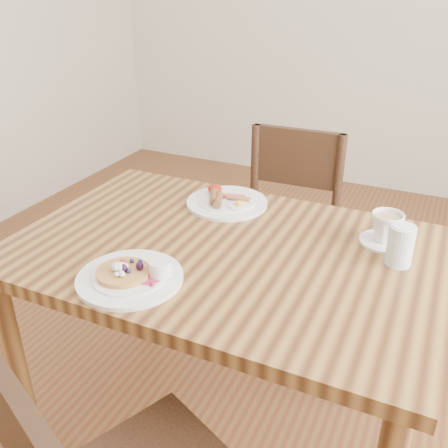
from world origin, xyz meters
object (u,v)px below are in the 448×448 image
object	(u,v)px
dining_table	(224,275)
chair_far	(284,229)
pancake_plate	(132,275)
teacup_saucer	(386,229)
breakfast_plate	(226,201)
water_glass	(400,245)

from	to	relation	value
dining_table	chair_far	bearing A→B (deg)	92.47
dining_table	pancake_plate	distance (m)	0.31
pancake_plate	teacup_saucer	xyz separation A→B (m)	(0.55, 0.47, 0.03)
pancake_plate	dining_table	bearing A→B (deg)	62.10
chair_far	pancake_plate	size ratio (longest dim) A/B	3.26
pancake_plate	teacup_saucer	distance (m)	0.72
breakfast_plate	water_glass	world-z (taller)	water_glass
pancake_plate	breakfast_plate	xyz separation A→B (m)	(0.02, 0.52, -0.00)
breakfast_plate	teacup_saucer	world-z (taller)	teacup_saucer
breakfast_plate	chair_far	bearing A→B (deg)	77.45
chair_far	breakfast_plate	world-z (taller)	chair_far
chair_far	water_glass	xyz separation A→B (m)	(0.49, -0.54, 0.31)
dining_table	teacup_saucer	distance (m)	0.48
teacup_saucer	breakfast_plate	bearing A→B (deg)	174.91
chair_far	teacup_saucer	xyz separation A→B (m)	(0.44, -0.44, 0.30)
chair_far	teacup_saucer	distance (m)	0.69
chair_far	pancake_plate	distance (m)	0.95
pancake_plate	water_glass	size ratio (longest dim) A/B	2.43
dining_table	teacup_saucer	world-z (taller)	teacup_saucer
dining_table	breakfast_plate	xyz separation A→B (m)	(-0.11, 0.26, 0.11)
pancake_plate	water_glass	world-z (taller)	water_glass
dining_table	pancake_plate	size ratio (longest dim) A/B	4.44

